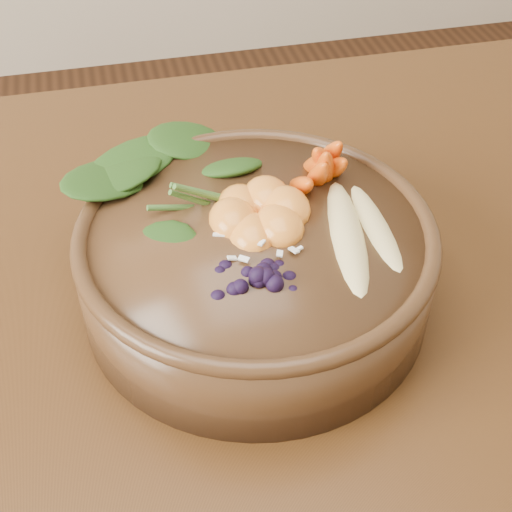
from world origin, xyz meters
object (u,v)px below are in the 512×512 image
(kale_heap, at_px, (206,162))
(carrot_cluster, at_px, (323,135))
(banana_halves, at_px, (363,217))
(mandarin_cluster, at_px, (260,200))
(blueberry_pile, at_px, (255,263))
(stoneware_bowl, at_px, (256,266))

(kale_heap, xyz_separation_m, carrot_cluster, (0.09, -0.01, 0.02))
(banana_halves, xyz_separation_m, mandarin_cluster, (-0.07, 0.03, 0.00))
(kale_heap, xyz_separation_m, banana_halves, (0.10, -0.08, -0.01))
(mandarin_cluster, bearing_deg, banana_halves, -26.35)
(carrot_cluster, bearing_deg, blueberry_pile, -109.55)
(stoneware_bowl, distance_m, kale_heap, 0.09)
(carrot_cluster, relative_size, mandarin_cluster, 0.87)
(kale_heap, distance_m, carrot_cluster, 0.09)
(kale_heap, bearing_deg, blueberry_pile, -84.80)
(stoneware_bowl, height_order, blueberry_pile, blueberry_pile)
(stoneware_bowl, bearing_deg, carrot_cluster, 39.71)
(kale_heap, distance_m, banana_halves, 0.13)
(banana_halves, distance_m, blueberry_pile, 0.09)
(stoneware_bowl, xyz_separation_m, banana_halves, (0.07, -0.02, 0.05))
(carrot_cluster, xyz_separation_m, banana_halves, (0.01, -0.07, -0.02))
(mandarin_cluster, bearing_deg, blueberry_pile, -105.87)
(carrot_cluster, distance_m, banana_halves, 0.08)
(carrot_cluster, relative_size, blueberry_pile, 0.60)
(carrot_cluster, height_order, blueberry_pile, carrot_cluster)
(kale_heap, bearing_deg, banana_halves, -40.15)
(mandarin_cluster, bearing_deg, carrot_cluster, 33.59)
(blueberry_pile, bearing_deg, kale_heap, 95.20)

